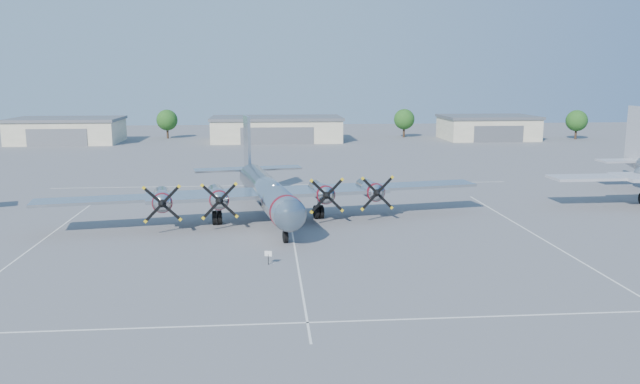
{
  "coord_description": "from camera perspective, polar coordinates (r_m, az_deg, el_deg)",
  "views": [
    {
      "loc": [
        -2.22,
        -56.38,
        14.22
      ],
      "look_at": [
        2.84,
        2.46,
        3.2
      ],
      "focal_mm": 35.0,
      "sensor_mm": 36.0,
      "label": 1
    }
  ],
  "objects": [
    {
      "name": "main_bomber_b29",
      "position": [
        63.91,
        -4.98,
        -2.33
      ],
      "size": [
        47.64,
        36.45,
        9.57
      ],
      "primitive_type": null,
      "rotation": [
        0.0,
        0.0,
        0.17
      ],
      "color": "silver",
      "rests_on": "ground"
    },
    {
      "name": "parking_lines",
      "position": [
        56.5,
        -2.51,
        -4.01
      ],
      "size": [
        60.0,
        50.08,
        0.01
      ],
      "color": "silver",
      "rests_on": "ground"
    },
    {
      "name": "tree_west",
      "position": [
        148.48,
        -13.81,
        6.4
      ],
      "size": [
        4.8,
        4.8,
        6.64
      ],
      "color": "#382619",
      "rests_on": "ground"
    },
    {
      "name": "tree_far_east",
      "position": [
        153.72,
        22.42,
        6.05
      ],
      "size": [
        4.8,
        4.8,
        6.64
      ],
      "color": "#382619",
      "rests_on": "ground"
    },
    {
      "name": "ground",
      "position": [
        58.19,
        -2.58,
        -3.59
      ],
      "size": [
        260.0,
        260.0,
        0.0
      ],
      "primitive_type": "plane",
      "color": "#5B5B5D",
      "rests_on": "ground"
    },
    {
      "name": "hangar_center",
      "position": [
        138.84,
        -4.0,
        5.79
      ],
      "size": [
        28.6,
        14.6,
        5.4
      ],
      "color": "#B8B293",
      "rests_on": "ground"
    },
    {
      "name": "hangar_east",
      "position": [
        147.63,
        15.07,
        5.74
      ],
      "size": [
        20.6,
        14.6,
        5.4
      ],
      "color": "#B8B293",
      "rests_on": "ground"
    },
    {
      "name": "hangar_west",
      "position": [
        145.27,
        -22.12,
        5.25
      ],
      "size": [
        22.6,
        14.6,
        5.4
      ],
      "color": "#B8B293",
      "rests_on": "ground"
    },
    {
      "name": "tree_east",
      "position": [
        148.27,
        7.7,
        6.61
      ],
      "size": [
        4.8,
        4.8,
        6.64
      ],
      "color": "#382619",
      "rests_on": "ground"
    },
    {
      "name": "info_placard",
      "position": [
        47.95,
        -4.75,
        -5.76
      ],
      "size": [
        0.56,
        0.18,
        1.09
      ],
      "rotation": [
        0.0,
        0.0,
        -0.26
      ],
      "color": "black",
      "rests_on": "ground"
    }
  ]
}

